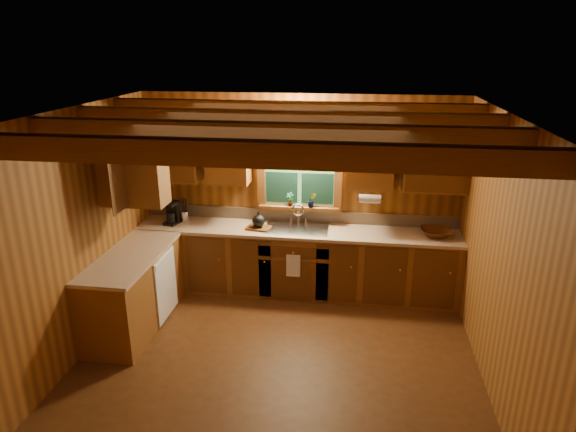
% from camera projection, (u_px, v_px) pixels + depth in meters
% --- Properties ---
extents(room, '(4.20, 4.20, 4.20)m').
position_uv_depth(room, '(276.00, 247.00, 4.92)').
color(room, '#4E2C13').
rests_on(room, ground).
extents(ceiling_beams, '(4.20, 2.54, 0.18)m').
position_uv_depth(ceiling_beams, '(275.00, 126.00, 4.53)').
color(ceiling_beams, brown).
rests_on(ceiling_beams, room).
extents(base_cabinets, '(4.20, 2.22, 0.86)m').
position_uv_depth(base_cabinets, '(256.00, 269.00, 6.47)').
color(base_cabinets, brown).
rests_on(base_cabinets, ground).
extents(countertop, '(4.20, 2.24, 0.04)m').
position_uv_depth(countertop, '(256.00, 237.00, 6.33)').
color(countertop, tan).
rests_on(countertop, base_cabinets).
extents(backsplash, '(4.20, 0.02, 0.16)m').
position_uv_depth(backsplash, '(299.00, 216.00, 6.79)').
color(backsplash, tan).
rests_on(backsplash, room).
extents(dishwasher_panel, '(0.02, 0.60, 0.80)m').
position_uv_depth(dishwasher_panel, '(166.00, 286.00, 6.04)').
color(dishwasher_panel, white).
rests_on(dishwasher_panel, base_cabinets).
extents(upper_cabinets, '(4.19, 1.77, 0.78)m').
position_uv_depth(upper_cabinets, '(250.00, 160.00, 6.15)').
color(upper_cabinets, brown).
rests_on(upper_cabinets, room).
extents(window, '(1.12, 0.08, 1.00)m').
position_uv_depth(window, '(300.00, 177.00, 6.59)').
color(window, brown).
rests_on(window, room).
extents(window_sill, '(1.06, 0.14, 0.04)m').
position_uv_depth(window_sill, '(299.00, 207.00, 6.68)').
color(window_sill, brown).
rests_on(window_sill, room).
extents(wall_sconce, '(0.45, 0.21, 0.17)m').
position_uv_depth(wall_sconce, '(299.00, 130.00, 6.27)').
color(wall_sconce, black).
rests_on(wall_sconce, room).
extents(paper_towel_roll, '(0.27, 0.11, 0.11)m').
position_uv_depth(paper_towel_roll, '(370.00, 199.00, 6.20)').
color(paper_towel_roll, white).
rests_on(paper_towel_roll, upper_cabinets).
extents(dish_towel, '(0.18, 0.01, 0.30)m').
position_uv_depth(dish_towel, '(293.00, 266.00, 6.36)').
color(dish_towel, white).
rests_on(dish_towel, base_cabinets).
extents(sink, '(0.82, 0.48, 0.43)m').
position_uv_depth(sink, '(297.00, 232.00, 6.56)').
color(sink, silver).
rests_on(sink, countertop).
extents(coffee_maker, '(0.17, 0.22, 0.31)m').
position_uv_depth(coffee_maker, '(172.00, 212.00, 6.70)').
color(coffee_maker, black).
rests_on(coffee_maker, countertop).
extents(utensil_crock, '(0.12, 0.12, 0.33)m').
position_uv_depth(utensil_crock, '(184.00, 216.00, 6.78)').
color(utensil_crock, silver).
rests_on(utensil_crock, countertop).
extents(cutting_board, '(0.33, 0.26, 0.03)m').
position_uv_depth(cutting_board, '(259.00, 228.00, 6.53)').
color(cutting_board, '#532E11').
rests_on(cutting_board, countertop).
extents(teakettle, '(0.16, 0.16, 0.21)m').
position_uv_depth(teakettle, '(258.00, 221.00, 6.50)').
color(teakettle, black).
rests_on(teakettle, cutting_board).
extents(wicker_basket, '(0.43, 0.43, 0.09)m').
position_uv_depth(wicker_basket, '(436.00, 233.00, 6.28)').
color(wicker_basket, '#48230C').
rests_on(wicker_basket, countertop).
extents(potted_plant_left, '(0.12, 0.10, 0.19)m').
position_uv_depth(potted_plant_left, '(290.00, 199.00, 6.63)').
color(potted_plant_left, '#532E11').
rests_on(potted_plant_left, window_sill).
extents(potted_plant_right, '(0.13, 0.12, 0.20)m').
position_uv_depth(potted_plant_right, '(312.00, 200.00, 6.59)').
color(potted_plant_right, '#532E11').
rests_on(potted_plant_right, window_sill).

